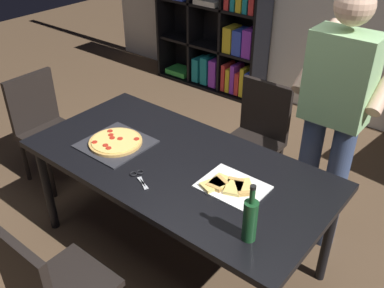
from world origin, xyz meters
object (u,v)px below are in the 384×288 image
dining_table (177,170)px  person_serving_pizza (335,112)px  bookshelf (217,7)px  kitchen_scissors (139,177)px  pepperoni_pizza_on_tray (116,142)px  chair_far_side (257,132)px  chair_left_end (43,123)px  chair_near_camera (50,287)px  wine_bottle (250,219)px

dining_table → person_serving_pizza: 1.03m
bookshelf → kitchen_scissors: bookshelf is taller
dining_table → pepperoni_pizza_on_tray: size_ratio=4.73×
chair_far_side → chair_left_end: same height
dining_table → bookshelf: (-1.44, 2.38, 0.27)m
dining_table → pepperoni_pizza_on_tray: bearing=-166.8°
chair_near_camera → kitchen_scissors: 0.74m
chair_far_side → bookshelf: bearing=135.4°
chair_far_side → person_serving_pizza: 0.84m
chair_near_camera → bookshelf: (-1.44, 3.34, 0.44)m
dining_table → chair_far_side: chair_far_side is taller
chair_left_end → chair_near_camera: bearing=-33.7°
bookshelf → wine_bottle: (2.13, -2.66, -0.09)m
person_serving_pizza → kitchen_scissors: 1.25m
dining_table → wine_bottle: 0.77m
wine_bottle → chair_far_side: bearing=119.2°
chair_far_side → chair_near_camera: bearing=-90.0°
chair_near_camera → person_serving_pizza: size_ratio=0.51×
bookshelf → kitchen_scissors: 2.98m
person_serving_pizza → kitchen_scissors: size_ratio=8.92×
chair_far_side → chair_left_end: bearing=-146.3°
person_serving_pizza → wine_bottle: bearing=-87.2°
kitchen_scissors → chair_near_camera: bearing=-85.1°
person_serving_pizza → wine_bottle: (0.05, -1.02, -0.13)m
pepperoni_pizza_on_tray → wine_bottle: wine_bottle is taller
dining_table → bookshelf: size_ratio=0.97×
chair_near_camera → chair_left_end: bearing=146.3°
dining_table → chair_near_camera: bearing=-90.0°
pepperoni_pizza_on_tray → wine_bottle: size_ratio=1.27×
chair_left_end → person_serving_pizza: (2.08, 0.74, 0.49)m
bookshelf → wine_bottle: bookshelf is taller
person_serving_pizza → kitchen_scissors: person_serving_pizza is taller
chair_far_side → wine_bottle: 1.46m
chair_far_side → bookshelf: size_ratio=0.46×
chair_near_camera → pepperoni_pizza_on_tray: (-0.43, 0.86, 0.25)m
chair_near_camera → pepperoni_pizza_on_tray: 0.99m
dining_table → chair_left_end: bearing=180.0°
dining_table → chair_near_camera: 0.97m
dining_table → kitchen_scissors: 0.28m
bookshelf → dining_table: bearing=-58.8°
chair_far_side → bookshelf: (-1.44, 1.42, 0.44)m
wine_bottle → kitchen_scissors: bearing=178.6°
chair_left_end → wine_bottle: size_ratio=2.85×
wine_bottle → kitchen_scissors: (-0.75, 0.02, -0.11)m
dining_table → chair_far_side: size_ratio=2.11×
chair_near_camera → pepperoni_pizza_on_tray: size_ratio=2.24×
chair_near_camera → dining_table: bearing=90.0°
dining_table → kitchen_scissors: (-0.06, -0.26, 0.07)m
chair_far_side → wine_bottle: bearing=-60.8°
dining_table → chair_left_end: size_ratio=2.11×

